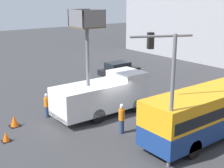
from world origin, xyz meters
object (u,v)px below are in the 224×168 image
object	(u,v)px
road_worker_near_truck	(47,105)
traffic_cone_near_truck	(14,121)
traffic_light_pole	(164,75)
traffic_cone_mid_road	(6,137)
utility_truck	(102,93)
city_bus	(214,108)
parked_car_curbside	(119,69)
road_worker_directing	(122,119)

from	to	relation	value
road_worker_near_truck	traffic_cone_near_truck	bearing A→B (deg)	-89.02
traffic_light_pole	road_worker_near_truck	distance (m)	9.68
traffic_cone_near_truck	traffic_cone_mid_road	xyz separation A→B (m)	(1.83, -1.20, -0.08)
utility_truck	city_bus	world-z (taller)	utility_truck
parked_car_curbside	city_bus	bearing A→B (deg)	-16.80
city_bus	road_worker_near_truck	world-z (taller)	city_bus
city_bus	road_worker_directing	xyz separation A→B (m)	(-3.58, -4.25, -0.79)
utility_truck	traffic_light_pole	xyz separation A→B (m)	(6.78, -1.09, 2.84)
road_worker_near_truck	traffic_cone_mid_road	bearing A→B (deg)	-63.95
utility_truck	road_worker_directing	distance (m)	3.52
city_bus	traffic_cone_mid_road	size ratio (longest dim) A/B	17.06
traffic_light_pole	road_worker_directing	bearing A→B (deg)	177.71
city_bus	traffic_cone_near_truck	world-z (taller)	city_bus
road_worker_near_truck	road_worker_directing	world-z (taller)	road_worker_directing
utility_truck	road_worker_directing	bearing A→B (deg)	-16.02
road_worker_near_truck	traffic_cone_near_truck	xyz separation A→B (m)	(0.16, -2.42, -0.50)
road_worker_directing	road_worker_near_truck	bearing A→B (deg)	100.45
utility_truck	city_bus	xyz separation A→B (m)	(6.91, 3.29, 0.16)
traffic_cone_near_truck	parked_car_curbside	bearing A→B (deg)	114.12
traffic_cone_mid_road	parked_car_curbside	xyz separation A→B (m)	(-7.92, 14.78, 0.48)
traffic_light_pole	parked_car_curbside	size ratio (longest dim) A/B	1.53
city_bus	traffic_cone_mid_road	world-z (taller)	city_bus
utility_truck	traffic_light_pole	size ratio (longest dim) A/B	1.12
city_bus	parked_car_curbside	bearing A→B (deg)	68.68
city_bus	traffic_cone_near_truck	bearing A→B (deg)	132.06
utility_truck	traffic_light_pole	world-z (taller)	utility_truck
traffic_cone_mid_road	city_bus	bearing A→B (deg)	56.59
traffic_light_pole	traffic_cone_mid_road	world-z (taller)	traffic_light_pole
road_worker_near_truck	traffic_cone_mid_road	world-z (taller)	road_worker_near_truck
parked_car_curbside	traffic_cone_near_truck	bearing A→B (deg)	-65.88
traffic_light_pole	road_worker_directing	xyz separation A→B (m)	(-3.45, 0.14, -3.47)
utility_truck	traffic_light_pole	distance (m)	7.43
utility_truck	traffic_cone_mid_road	xyz separation A→B (m)	(0.09, -7.04, -1.32)
road_worker_near_truck	road_worker_directing	xyz separation A→B (m)	(5.24, 2.47, 0.11)
road_worker_directing	traffic_cone_near_truck	xyz separation A→B (m)	(-5.08, -4.89, -0.61)
road_worker_directing	traffic_cone_mid_road	xyz separation A→B (m)	(-3.24, -6.08, -0.69)
traffic_cone_mid_road	road_worker_near_truck	bearing A→B (deg)	118.85
road_worker_near_truck	parked_car_curbside	world-z (taller)	road_worker_near_truck
city_bus	traffic_light_pole	world-z (taller)	traffic_light_pole
city_bus	traffic_light_pole	size ratio (longest dim) A/B	1.56
utility_truck	road_worker_near_truck	world-z (taller)	utility_truck
traffic_light_pole	road_worker_near_truck	size ratio (longest dim) A/B	3.80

